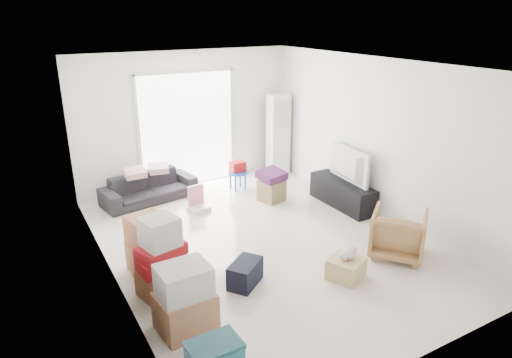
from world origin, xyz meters
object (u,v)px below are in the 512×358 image
object	(u,v)px
television	(343,178)
ottoman	(271,191)
tv_console	(342,193)
wood_crate	(346,268)
kids_table	(238,170)
sofa	(149,183)
ac_tower	(278,134)
armchair	(399,231)

from	to	relation	value
television	ottoman	size ratio (longest dim) A/B	2.69
tv_console	wood_crate	size ratio (longest dim) A/B	3.41
ottoman	wood_crate	distance (m)	2.83
kids_table	wood_crate	xyz separation A→B (m)	(-0.26, -3.63, -0.27)
sofa	ottoman	size ratio (longest dim) A/B	4.36
sofa	wood_crate	distance (m)	4.21
ac_tower	tv_console	bearing A→B (deg)	-88.67
ac_tower	television	xyz separation A→B (m)	(0.05, -2.15, -0.33)
armchair	wood_crate	xyz separation A→B (m)	(-1.06, -0.11, -0.24)
ac_tower	sofa	size ratio (longest dim) A/B	0.99
tv_console	kids_table	size ratio (longest dim) A/B	2.46
ac_tower	armchair	distance (m)	4.03
ac_tower	armchair	xyz separation A→B (m)	(-0.44, -3.98, -0.49)
armchair	ottoman	size ratio (longest dim) A/B	1.89
sofa	kids_table	size ratio (longest dim) A/B	3.03
ac_tower	kids_table	bearing A→B (deg)	-159.87
wood_crate	television	bearing A→B (deg)	51.48
tv_console	ottoman	distance (m)	1.32
sofa	ac_tower	bearing A→B (deg)	-6.60
armchair	wood_crate	size ratio (longest dim) A/B	1.82
wood_crate	kids_table	bearing A→B (deg)	85.94
wood_crate	sofa	bearing A→B (deg)	110.56
television	sofa	distance (m)	3.62
sofa	kids_table	bearing A→B (deg)	-19.39
tv_console	ac_tower	bearing A→B (deg)	91.33
tv_console	sofa	distance (m)	3.62
kids_table	tv_console	bearing A→B (deg)	-52.85
armchair	ottoman	xyz separation A→B (m)	(-0.52, 2.67, -0.18)
ac_tower	television	size ratio (longest dim) A/B	1.61
tv_console	wood_crate	world-z (taller)	tv_console
wood_crate	tv_console	bearing A→B (deg)	51.48
television	ottoman	xyz separation A→B (m)	(-1.01, 0.84, -0.34)
television	ottoman	distance (m)	1.36
television	armchair	xyz separation A→B (m)	(-0.49, -1.83, -0.17)
television	kids_table	xyz separation A→B (m)	(-1.28, 1.69, -0.14)
armchair	tv_console	bearing A→B (deg)	-53.34
tv_console	sofa	world-z (taller)	sofa
armchair	kids_table	bearing A→B (deg)	-25.71
ottoman	kids_table	bearing A→B (deg)	107.86
ac_tower	wood_crate	bearing A→B (deg)	-110.07
tv_console	wood_crate	xyz separation A→B (m)	(-1.54, -1.94, -0.10)
tv_console	television	bearing A→B (deg)	90.00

